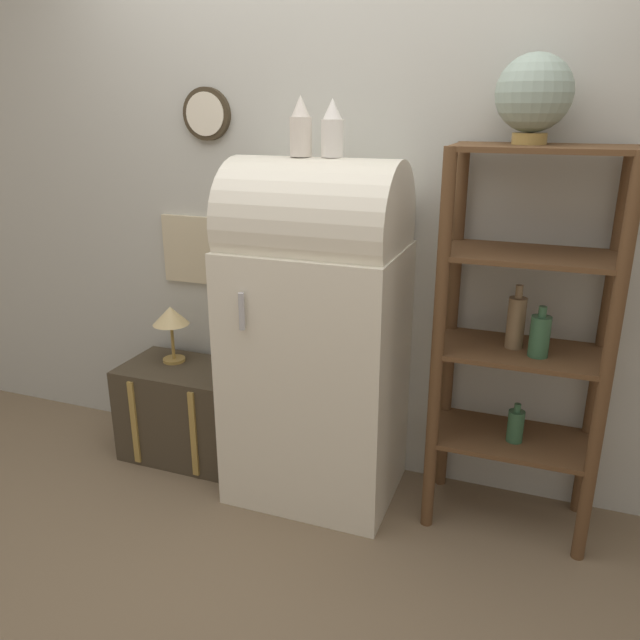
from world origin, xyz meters
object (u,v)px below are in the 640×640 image
Objects in this scene: vase_left at (301,128)px; vase_center at (332,130)px; refrigerator at (316,331)px; globe at (534,94)px; desk_lamp at (171,319)px; suitcase_trunk at (186,411)px.

vase_left is 0.13m from vase_center.
refrigerator is 0.83m from vase_center.
globe reaches higher than refrigerator.
desk_lamp is at bearing 173.15° from refrigerator.
globe is at bearing 0.37° from desk_lamp.
desk_lamp is at bearing 147.42° from suitcase_trunk.
vase_left reaches higher than suitcase_trunk.
desk_lamp is (-0.87, 0.09, -0.90)m from vase_center.
refrigerator is at bearing 6.68° from vase_left.
globe reaches higher than vase_center.
refrigerator is at bearing -172.45° from vase_center.
vase_left reaches higher than desk_lamp.
vase_left reaches higher than refrigerator.
refrigerator reaches higher than desk_lamp.
suitcase_trunk is 0.47m from desk_lamp.
vase_left is at bearing -173.32° from refrigerator.
globe is 0.86m from vase_left.
desk_lamp is at bearing 174.23° from vase_center.
globe is at bearing 7.70° from refrigerator.
vase_left is 1.06× the size of vase_center.
globe is 1.08× the size of desk_lamp.
vase_left is at bearing -7.93° from desk_lamp.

